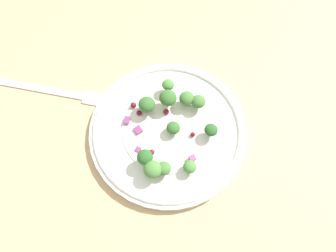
{
  "coord_description": "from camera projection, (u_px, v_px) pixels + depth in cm",
  "views": [
    {
      "loc": [
        -8.58,
        -17.68,
        50.1
      ],
      "look_at": [
        1.94,
        0.66,
        2.7
      ],
      "focal_mm": 36.04,
      "sensor_mm": 36.0,
      "label": 1
    }
  ],
  "objects": [
    {
      "name": "plate",
      "position": [
        168.0,
        131.0,
        0.54
      ],
      "size": [
        24.99,
        24.99,
        1.7
      ],
      "color": "white",
      "rests_on": "ground_plane"
    },
    {
      "name": "broccoli_floret_4",
      "position": [
        198.0,
        102.0,
        0.53
      ],
      "size": [
        2.28,
        2.28,
        2.31
      ],
      "color": "#8EB77A",
      "rests_on": "plate"
    },
    {
      "name": "broccoli_floret_5",
      "position": [
        168.0,
        98.0,
        0.53
      ],
      "size": [
        2.75,
        2.75,
        2.79
      ],
      "color": "#ADD18E",
      "rests_on": "plate"
    },
    {
      "name": "onion_bit_2",
      "position": [
        192.0,
        158.0,
        0.51
      ],
      "size": [
        1.06,
        1.04,
        0.57
      ],
      "primitive_type": "cube",
      "rotation": [
        0.0,
        0.0,
        1.42
      ],
      "color": "#934C84",
      "rests_on": "plate"
    },
    {
      "name": "onion_bit_0",
      "position": [
        140.0,
        152.0,
        0.51
      ],
      "size": [
        1.12,
        1.11,
        0.38
      ],
      "primitive_type": "cube",
      "rotation": [
        0.0,
        0.0,
        2.12
      ],
      "color": "#843D75",
      "rests_on": "plate"
    },
    {
      "name": "cranberry_5",
      "position": [
        139.0,
        113.0,
        0.54
      ],
      "size": [
        0.88,
        0.88,
        0.88
      ],
      "primitive_type": "sphere",
      "color": "maroon",
      "rests_on": "plate"
    },
    {
      "name": "cranberry_1",
      "position": [
        152.0,
        152.0,
        0.51
      ],
      "size": [
        0.91,
        0.91,
        0.91
      ],
      "primitive_type": "sphere",
      "color": "maroon",
      "rests_on": "plate"
    },
    {
      "name": "ground_plane",
      "position": [
        160.0,
        144.0,
        0.55
      ],
      "size": [
        180.0,
        180.0,
        2.0
      ],
      "primitive_type": "cube",
      "color": "tan"
    },
    {
      "name": "broccoli_floret_1",
      "position": [
        190.0,
        167.0,
        0.49
      ],
      "size": [
        2.01,
        2.01,
        2.04
      ],
      "color": "#8EB77A",
      "rests_on": "plate"
    },
    {
      "name": "broccoli_floret_9",
      "position": [
        152.0,
        169.0,
        0.49
      ],
      "size": [
        2.68,
        2.68,
        2.71
      ],
      "color": "#8EB77A",
      "rests_on": "plate"
    },
    {
      "name": "dressing_pool",
      "position": [
        168.0,
        130.0,
        0.53
      ],
      "size": [
        14.5,
        14.5,
        0.2
      ],
      "primitive_type": "cylinder",
      "color": "white",
      "rests_on": "plate"
    },
    {
      "name": "broccoli_floret_6",
      "position": [
        168.0,
        85.0,
        0.54
      ],
      "size": [
        2.0,
        2.0,
        2.02
      ],
      "color": "#9EC684",
      "rests_on": "plate"
    },
    {
      "name": "broccoli_floret_3",
      "position": [
        172.0,
        126.0,
        0.52
      ],
      "size": [
        2.12,
        2.12,
        2.15
      ],
      "color": "#8EB77A",
      "rests_on": "plate"
    },
    {
      "name": "onion_bit_3",
      "position": [
        138.0,
        130.0,
        0.53
      ],
      "size": [
        1.19,
        1.31,
        0.49
      ],
      "primitive_type": "cube",
      "rotation": [
        0.0,
        0.0,
        1.64
      ],
      "color": "#843D75",
      "rests_on": "plate"
    },
    {
      "name": "broccoli_floret_7",
      "position": [
        145.0,
        157.0,
        0.49
      ],
      "size": [
        2.36,
        2.36,
        2.39
      ],
      "color": "#9EC684",
      "rests_on": "plate"
    },
    {
      "name": "broccoli_floret_2",
      "position": [
        211.0,
        130.0,
        0.51
      ],
      "size": [
        2.07,
        2.07,
        2.09
      ],
      "color": "#8EB77A",
      "rests_on": "plate"
    },
    {
      "name": "onion_bit_1",
      "position": [
        127.0,
        120.0,
        0.53
      ],
      "size": [
        1.47,
        1.53,
        0.36
      ],
      "primitive_type": "cube",
      "rotation": [
        0.0,
        0.0,
        0.9
      ],
      "color": "#843D75",
      "rests_on": "plate"
    },
    {
      "name": "cranberry_3",
      "position": [
        166.0,
        112.0,
        0.54
      ],
      "size": [
        0.96,
        0.96,
        0.96
      ],
      "primitive_type": "sphere",
      "color": "maroon",
      "rests_on": "plate"
    },
    {
      "name": "cranberry_0",
      "position": [
        172.0,
        126.0,
        0.53
      ],
      "size": [
        0.93,
        0.93,
        0.93
      ],
      "primitive_type": "sphere",
      "color": "maroon",
      "rests_on": "plate"
    },
    {
      "name": "cranberry_2",
      "position": [
        193.0,
        134.0,
        0.52
      ],
      "size": [
        0.75,
        0.75,
        0.75
      ],
      "primitive_type": "sphere",
      "color": "maroon",
      "rests_on": "plate"
    },
    {
      "name": "broccoli_floret_10",
      "position": [
        187.0,
        98.0,
        0.53
      ],
      "size": [
        2.43,
        2.43,
        2.46
      ],
      "color": "#8EB77A",
      "rests_on": "plate"
    },
    {
      "name": "fork",
      "position": [
        58.0,
        92.0,
        0.57
      ],
      "size": [
        15.12,
        13.67,
        0.5
      ],
      "color": "silver",
      "rests_on": "ground_plane"
    },
    {
      "name": "cranberry_4",
      "position": [
        133.0,
        105.0,
        0.54
      ],
      "size": [
        0.98,
        0.98,
        0.98
      ],
      "primitive_type": "sphere",
      "color": "maroon",
      "rests_on": "plate"
    },
    {
      "name": "broccoli_floret_0",
      "position": [
        147.0,
        105.0,
        0.53
      ],
      "size": [
        2.67,
        2.67,
        2.7
      ],
      "color": "#ADD18E",
      "rests_on": "plate"
    },
    {
      "name": "broccoli_floret_8",
      "position": [
        164.0,
        169.0,
        0.49
      ],
      "size": [
        2.14,
        2.14,
        2.17
      ],
      "color": "#8EB77A",
      "rests_on": "plate"
    }
  ]
}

